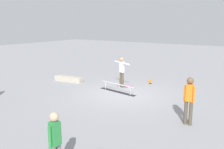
% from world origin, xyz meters
% --- Properties ---
extents(ground_plane, '(60.00, 60.00, 0.00)m').
position_xyz_m(ground_plane, '(0.00, 0.00, 0.00)').
color(ground_plane, gray).
extents(grind_rail, '(2.28, 0.61, 0.43)m').
position_xyz_m(grind_rail, '(0.43, -0.15, 0.19)').
color(grind_rail, black).
rests_on(grind_rail, ground_plane).
extents(skate_ledge, '(1.89, 0.57, 0.30)m').
position_xyz_m(skate_ledge, '(4.10, -0.44, 0.15)').
color(skate_ledge, '#B2A893').
rests_on(skate_ledge, ground_plane).
extents(skater_main, '(1.25, 0.61, 1.65)m').
position_xyz_m(skater_main, '(0.73, -1.08, 0.96)').
color(skater_main, brown).
rests_on(skater_main, ground_plane).
extents(skateboard_main, '(0.82, 0.38, 0.09)m').
position_xyz_m(skateboard_main, '(0.63, -1.21, 0.07)').
color(skateboard_main, '#E05993').
rests_on(skateboard_main, ground_plane).
extents(bystander_orange_shirt, '(0.38, 0.23, 1.69)m').
position_xyz_m(bystander_orange_shirt, '(-3.82, 1.98, 0.95)').
color(bystander_orange_shirt, brown).
rests_on(bystander_orange_shirt, ground_plane).
extents(bystander_green_shirt, '(0.21, 0.35, 1.56)m').
position_xyz_m(bystander_green_shirt, '(-2.20, 6.59, 0.88)').
color(bystander_green_shirt, slate).
rests_on(bystander_green_shirt, ground_plane).
extents(loose_skateboard_orange, '(0.52, 0.81, 0.09)m').
position_xyz_m(loose_skateboard_orange, '(-0.13, -2.92, 0.07)').
color(loose_skateboard_orange, orange).
rests_on(loose_skateboard_orange, ground_plane).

